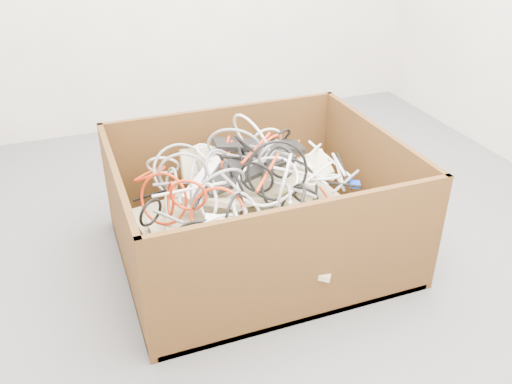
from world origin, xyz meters
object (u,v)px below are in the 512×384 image
object	(u,v)px
power_strip_right	(240,225)
power_strip_left	(203,179)
vga_plug	(355,184)
cardboard_box	(254,227)

from	to	relation	value
power_strip_right	power_strip_left	bearing A→B (deg)	115.83
power_strip_right	vga_plug	bearing A→B (deg)	29.97
power_strip_left	power_strip_right	distance (m)	0.33
vga_plug	power_strip_right	bearing A→B (deg)	-150.69
cardboard_box	power_strip_right	distance (m)	0.36
cardboard_box	vga_plug	xyz separation A→B (m)	(0.40, -0.13, 0.20)
power_strip_left	power_strip_right	world-z (taller)	power_strip_left
power_strip_left	vga_plug	size ratio (longest dim) A/B	5.93
cardboard_box	power_strip_left	xyz separation A→B (m)	(-0.20, 0.07, 0.24)
cardboard_box	power_strip_left	world-z (taller)	cardboard_box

